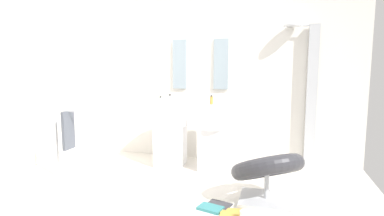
% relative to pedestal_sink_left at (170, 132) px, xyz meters
% --- Properties ---
extents(ground_plane, '(4.80, 3.60, 0.04)m').
position_rel_pedestal_sink_left_xyz_m(ground_plane, '(0.33, -1.10, -0.53)').
color(ground_plane, silver).
extents(rear_partition, '(4.80, 0.10, 2.60)m').
position_rel_pedestal_sink_left_xyz_m(rear_partition, '(0.33, 0.55, 0.79)').
color(rear_partition, silver).
rests_on(rear_partition, ground_plane).
extents(pedestal_sink_left, '(0.50, 0.50, 1.02)m').
position_rel_pedestal_sink_left_xyz_m(pedestal_sink_left, '(0.00, 0.00, 0.00)').
color(pedestal_sink_left, white).
rests_on(pedestal_sink_left, ground_plane).
extents(pedestal_sink_right, '(0.50, 0.50, 1.02)m').
position_rel_pedestal_sink_left_xyz_m(pedestal_sink_right, '(0.66, 0.00, 0.00)').
color(pedestal_sink_right, white).
rests_on(pedestal_sink_right, ground_plane).
extents(vanity_mirror_left, '(0.22, 0.03, 0.77)m').
position_rel_pedestal_sink_left_xyz_m(vanity_mirror_left, '(0.00, 0.48, 0.99)').
color(vanity_mirror_left, '#8C9EA8').
extents(vanity_mirror_right, '(0.22, 0.03, 0.77)m').
position_rel_pedestal_sink_left_xyz_m(vanity_mirror_right, '(0.66, 0.48, 0.99)').
color(vanity_mirror_right, '#8C9EA8').
extents(shower_column, '(0.49, 0.24, 2.05)m').
position_rel_pedestal_sink_left_xyz_m(shower_column, '(1.96, 0.43, 0.57)').
color(shower_column, '#B7BABF').
rests_on(shower_column, ground_plane).
extents(lounge_chair, '(1.09, 1.10, 0.65)m').
position_rel_pedestal_sink_left_xyz_m(lounge_chair, '(1.43, -0.99, -0.16)').
color(lounge_chair, '#B7BABF').
rests_on(lounge_chair, ground_plane).
extents(towel_rack, '(0.37, 0.22, 0.95)m').
position_rel_pedestal_sink_left_xyz_m(towel_rack, '(-1.11, -0.89, 0.12)').
color(towel_rack, '#B7BABF').
rests_on(towel_rack, ground_plane).
extents(area_rug, '(1.11, 0.74, 0.01)m').
position_rel_pedestal_sink_left_xyz_m(area_rug, '(1.03, -1.36, -0.50)').
color(area_rug, white).
rests_on(area_rug, ground_plane).
extents(magazine_ochre, '(0.24, 0.24, 0.02)m').
position_rel_pedestal_sink_left_xyz_m(magazine_ochre, '(1.10, -1.36, -0.49)').
color(magazine_ochre, gold).
rests_on(magazine_ochre, area_rug).
extents(magazine_teal, '(0.28, 0.22, 0.03)m').
position_rel_pedestal_sink_left_xyz_m(magazine_teal, '(0.88, -1.32, -0.48)').
color(magazine_teal, teal).
rests_on(magazine_teal, area_rug).
extents(magazine_charcoal, '(0.28, 0.24, 0.02)m').
position_rel_pedestal_sink_left_xyz_m(magazine_charcoal, '(0.95, -1.21, -0.49)').
color(magazine_charcoal, '#38383D').
rests_on(magazine_charcoal, area_rug).
extents(coffee_mug, '(0.08, 0.08, 0.10)m').
position_rel_pedestal_sink_left_xyz_m(coffee_mug, '(1.24, -1.46, -0.45)').
color(coffee_mug, white).
rests_on(coffee_mug, area_rug).
extents(soap_bottle_white, '(0.06, 0.06, 0.16)m').
position_rel_pedestal_sink_left_xyz_m(soap_bottle_white, '(0.05, -0.16, 0.48)').
color(soap_bottle_white, white).
rests_on(soap_bottle_white, pedestal_sink_left).
extents(soap_bottle_amber, '(0.04, 0.04, 0.13)m').
position_rel_pedestal_sink_left_xyz_m(soap_bottle_amber, '(0.58, 0.15, 0.47)').
color(soap_bottle_amber, '#C68C38').
rests_on(soap_bottle_amber, pedestal_sink_right).
extents(soap_bottle_clear, '(0.05, 0.05, 0.13)m').
position_rel_pedestal_sink_left_xyz_m(soap_bottle_clear, '(-0.09, -0.15, 0.47)').
color(soap_bottle_clear, silver).
rests_on(soap_bottle_clear, pedestal_sink_left).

